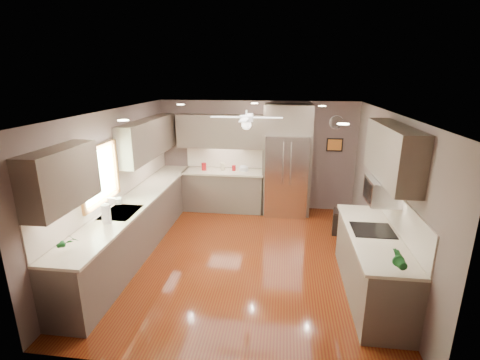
% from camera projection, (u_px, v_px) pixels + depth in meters
% --- Properties ---
extents(floor, '(5.00, 5.00, 0.00)m').
position_uv_depth(floor, '(244.00, 257.00, 6.07)').
color(floor, '#54170B').
rests_on(floor, ground).
extents(ceiling, '(5.00, 5.00, 0.00)m').
position_uv_depth(ceiling, '(244.00, 112.00, 5.35)').
color(ceiling, white).
rests_on(ceiling, ground).
extents(wall_back, '(4.50, 0.00, 4.50)m').
position_uv_depth(wall_back, '(257.00, 156.00, 8.08)').
color(wall_back, brown).
rests_on(wall_back, ground).
extents(wall_front, '(4.50, 0.00, 4.50)m').
position_uv_depth(wall_front, '(214.00, 270.00, 3.33)').
color(wall_front, brown).
rests_on(wall_front, ground).
extents(wall_left, '(0.00, 5.00, 5.00)m').
position_uv_depth(wall_left, '(115.00, 184.00, 5.98)').
color(wall_left, brown).
rests_on(wall_left, ground).
extents(wall_right, '(0.00, 5.00, 5.00)m').
position_uv_depth(wall_right, '(387.00, 195.00, 5.43)').
color(wall_right, brown).
rests_on(wall_right, ground).
extents(canister_a, '(0.13, 0.13, 0.18)m').
position_uv_depth(canister_a, '(204.00, 167.00, 7.99)').
color(canister_a, maroon).
rests_on(canister_a, back_run).
extents(canister_c, '(0.12, 0.12, 0.16)m').
position_uv_depth(canister_c, '(223.00, 166.00, 7.99)').
color(canister_c, '#BCB08D').
rests_on(canister_c, back_run).
extents(canister_d, '(0.09, 0.09, 0.13)m').
position_uv_depth(canister_d, '(234.00, 168.00, 7.96)').
color(canister_d, maroon).
rests_on(canister_d, back_run).
extents(soap_bottle, '(0.11, 0.11, 0.20)m').
position_uv_depth(soap_bottle, '(119.00, 200.00, 5.80)').
color(soap_bottle, white).
rests_on(soap_bottle, left_run).
extents(potted_plant_left, '(0.17, 0.15, 0.28)m').
position_uv_depth(potted_plant_left, '(69.00, 242.00, 4.26)').
color(potted_plant_left, '#195921').
rests_on(potted_plant_left, left_run).
extents(potted_plant_right, '(0.19, 0.16, 0.31)m').
position_uv_depth(potted_plant_right, '(398.00, 259.00, 3.82)').
color(potted_plant_right, '#195921').
rests_on(potted_plant_right, right_run).
extents(bowl, '(0.25, 0.25, 0.05)m').
position_uv_depth(bowl, '(244.00, 170.00, 7.92)').
color(bowl, '#BCB08D').
rests_on(bowl, back_run).
extents(left_run, '(0.65, 4.70, 1.45)m').
position_uv_depth(left_run, '(138.00, 222.00, 6.31)').
color(left_run, brown).
rests_on(left_run, ground).
extents(back_run, '(1.85, 0.65, 1.45)m').
position_uv_depth(back_run, '(224.00, 189.00, 8.11)').
color(back_run, brown).
rests_on(back_run, ground).
extents(uppers, '(4.50, 4.70, 0.95)m').
position_uv_depth(uppers, '(208.00, 142.00, 6.29)').
color(uppers, brown).
rests_on(uppers, wall_left).
extents(window, '(0.05, 1.12, 0.92)m').
position_uv_depth(window, '(99.00, 175.00, 5.42)').
color(window, '#BFF2B2').
rests_on(window, wall_left).
extents(sink, '(0.50, 0.70, 0.32)m').
position_uv_depth(sink, '(121.00, 214.00, 5.57)').
color(sink, silver).
rests_on(sink, left_run).
extents(refrigerator, '(1.06, 0.75, 2.45)m').
position_uv_depth(refrigerator, '(287.00, 162.00, 7.69)').
color(refrigerator, silver).
rests_on(refrigerator, ground).
extents(right_run, '(0.70, 2.20, 1.45)m').
position_uv_depth(right_run, '(372.00, 263.00, 4.93)').
color(right_run, brown).
rests_on(right_run, ground).
extents(microwave, '(0.43, 0.55, 0.34)m').
position_uv_depth(microwave, '(383.00, 191.00, 4.87)').
color(microwave, silver).
rests_on(microwave, wall_right).
extents(ceiling_fan, '(1.18, 1.18, 0.32)m').
position_uv_depth(ceiling_fan, '(246.00, 120.00, 5.68)').
color(ceiling_fan, white).
rests_on(ceiling_fan, ceiling).
extents(recessed_lights, '(2.84, 3.14, 0.01)m').
position_uv_depth(recessed_lights, '(245.00, 110.00, 5.73)').
color(recessed_lights, white).
rests_on(recessed_lights, ceiling).
extents(wall_clock, '(0.30, 0.03, 0.30)m').
position_uv_depth(wall_clock, '(336.00, 122.00, 7.62)').
color(wall_clock, white).
rests_on(wall_clock, wall_back).
extents(framed_print, '(0.36, 0.03, 0.30)m').
position_uv_depth(framed_print, '(335.00, 145.00, 7.76)').
color(framed_print, black).
rests_on(framed_print, wall_back).
extents(stool, '(0.44, 0.44, 0.47)m').
position_uv_depth(stool, '(343.00, 222.00, 6.91)').
color(stool, black).
rests_on(stool, ground).
extents(paper_towel, '(0.13, 0.13, 0.33)m').
position_uv_depth(paper_towel, '(106.00, 214.00, 5.10)').
color(paper_towel, white).
rests_on(paper_towel, left_run).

